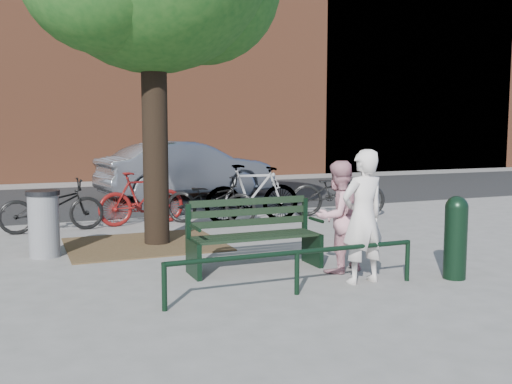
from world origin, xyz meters
name	(u,v)px	position (x,y,z in m)	size (l,w,h in m)	color
ground	(255,270)	(0.00, 0.00, 0.00)	(90.00, 90.00, 0.00)	gray
dirt_pit	(145,244)	(-1.00, 2.20, 0.01)	(2.40, 2.00, 0.02)	brown
road	(134,198)	(0.00, 8.50, 0.01)	(40.00, 7.00, 0.01)	black
townhouse_row	(97,12)	(0.17, 16.00, 6.25)	(45.00, 4.00, 14.00)	brown
park_bench	(253,233)	(0.00, 0.08, 0.48)	(1.74, 0.54, 0.97)	black
guard_railing	(297,259)	(0.00, -1.20, 0.40)	(3.06, 0.06, 0.51)	black
person_left	(363,217)	(0.95, -1.05, 0.80)	(0.58, 0.38, 1.60)	silver
person_right	(338,217)	(0.95, -0.47, 0.72)	(0.70, 0.54, 1.44)	#CB8B98
bollard	(456,235)	(2.11, -1.34, 0.55)	(0.28, 0.28, 1.03)	black
litter_bin	(44,223)	(-2.51, 1.90, 0.49)	(0.47, 0.47, 0.96)	gray
bicycle_a	(52,206)	(-2.29, 3.99, 0.47)	(0.63, 1.81, 0.95)	black
bicycle_b	(142,198)	(-0.64, 4.16, 0.51)	(0.48, 1.71, 1.03)	#5F0E0D
bicycle_c	(211,199)	(0.61, 3.73, 0.48)	(0.64, 1.83, 0.96)	black
bicycle_d	(252,194)	(1.42, 3.56, 0.58)	(0.54, 1.92, 1.15)	gray
bicycle_e	(338,191)	(3.41, 3.65, 0.53)	(0.70, 2.01, 1.06)	black
parked_car	(187,170)	(1.33, 8.00, 0.76)	(1.61, 4.62, 1.52)	gray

